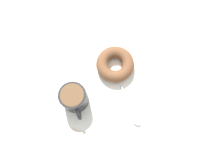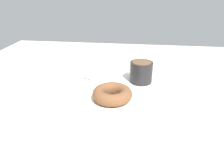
{
  "view_description": "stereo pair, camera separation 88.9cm",
  "coord_description": "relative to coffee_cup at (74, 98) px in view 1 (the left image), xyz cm",
  "views": [
    {
      "loc": [
        -19.04,
        -2.31,
        66.27
      ],
      "look_at": [
        -1.38,
        2.9,
        2.3
      ],
      "focal_mm": 35.0,
      "sensor_mm": 36.0,
      "label": 1
    },
    {
      "loc": [
        62.3,
        10.95,
        32.86
      ],
      "look_at": [
        -1.38,
        2.9,
        2.3
      ],
      "focal_mm": 35.0,
      "sensor_mm": 36.0,
      "label": 2
    }
  ],
  "objects": [
    {
      "name": "napkin",
      "position": [
        7.76,
        -9.21,
        -3.94
      ],
      "size": [
        32.87,
        32.87,
        0.3
      ],
      "primitive_type": "cube",
      "rotation": [
        0.0,
        0.0,
        -0.03
      ],
      "color": "white",
      "rests_on": "ground_plane"
    },
    {
      "name": "coffee_cup",
      "position": [
        0.0,
        0.0,
        0.0
      ],
      "size": [
        9.8,
        8.15,
        7.32
      ],
      "color": "black",
      "rests_on": "napkin"
    },
    {
      "name": "spoon",
      "position": [
        0.95,
        -18.13,
        -3.39
      ],
      "size": [
        11.33,
        9.69,
        0.9
      ],
      "color": "silver",
      "rests_on": "napkin"
    },
    {
      "name": "donut",
      "position": [
        14.29,
        -8.31,
        -1.93
      ],
      "size": [
        11.97,
        11.97,
        3.72
      ],
      "primitive_type": "torus",
      "color": "brown",
      "rests_on": "napkin"
    },
    {
      "name": "ground_plane",
      "position": [
        9.14,
        -12.11,
        -5.09
      ],
      "size": [
        120.0,
        120.0,
        2.0
      ],
      "primitive_type": "cube",
      "color": "beige"
    }
  ]
}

